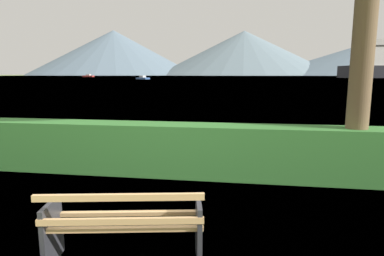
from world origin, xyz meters
The scene contains 6 objects.
water_surface centered at (0.00, 308.69, 0.00)m, with size 620.00×620.00×0.00m, color #7A99A8.
park_bench centered at (0.01, -0.06, 0.42)m, with size 1.72×0.86×0.87m.
hedge_row centered at (0.00, 3.13, 0.51)m, with size 13.61×0.72×1.02m, color #387A33.
fishing_boat_near centered at (-37.71, 121.69, 0.50)m, with size 6.46×5.89×1.44m.
tender_far centered at (-109.82, 222.67, 0.67)m, with size 9.11×4.71×1.84m.
distant_hills centered at (-27.74, 568.16, 34.44)m, with size 730.37×326.68×78.32m.
Camera 1 is at (1.21, -3.16, 2.00)m, focal length 30.83 mm.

